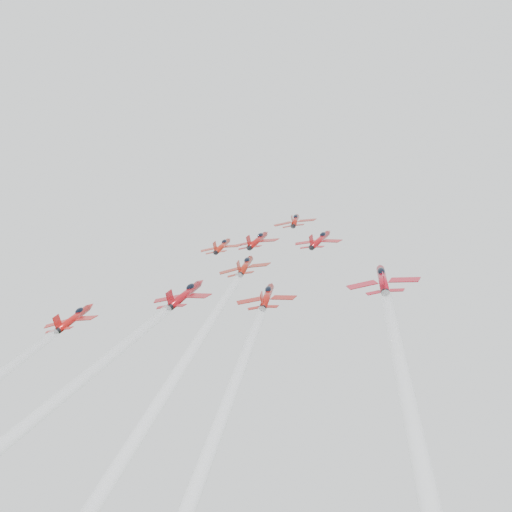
% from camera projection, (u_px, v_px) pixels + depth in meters
% --- Properties ---
extents(jet_lead, '(9.72, 12.04, 8.93)m').
position_uv_depth(jet_lead, '(295.00, 220.00, 144.45)').
color(jet_lead, maroon).
extents(jet_row2_left, '(8.94, 11.09, 8.22)m').
position_uv_depth(jet_row2_left, '(222.00, 246.00, 133.13)').
color(jet_row2_left, '#A82010').
extents(jet_row2_center, '(9.95, 12.33, 9.15)m').
position_uv_depth(jet_row2_center, '(258.00, 240.00, 132.00)').
color(jet_row2_center, '#9F110F').
extents(jet_row2_right, '(9.37, 11.61, 8.61)m').
position_uv_depth(jet_row2_right, '(320.00, 239.00, 122.23)').
color(jet_row2_right, '#A91015').
extents(jet_center, '(9.48, 84.48, 61.24)m').
position_uv_depth(jet_center, '(133.00, 387.00, 71.13)').
color(jet_center, maroon).
extents(jet_rear_right, '(8.94, 79.67, 57.76)m').
position_uv_depth(jet_rear_right, '(143.00, 470.00, 53.95)').
color(jet_rear_right, '#9F150F').
extents(jet_rear_farright, '(10.43, 92.98, 67.40)m').
position_uv_depth(jet_rear_farright, '(329.00, 506.00, 44.80)').
color(jet_rear_farright, '#B01022').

